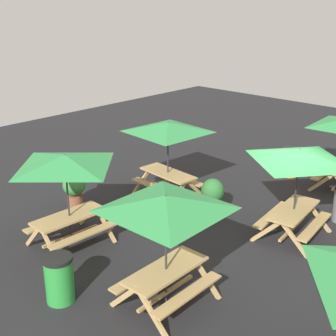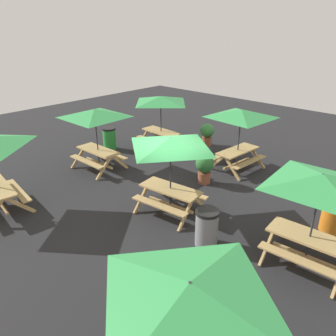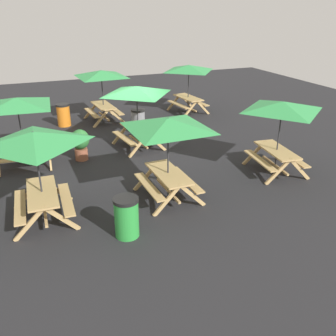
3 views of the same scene
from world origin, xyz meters
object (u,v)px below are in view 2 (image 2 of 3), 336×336
Objects in this scene: trash_bin_green at (110,139)px; trash_bin_gray at (207,228)px; picnic_table_3 at (161,103)px; potted_plant_0 at (205,166)px; picnic_table_5 at (320,187)px; picnic_table_1 at (171,148)px; trash_bin_orange at (333,214)px; potted_plant_1 at (207,133)px; picnic_table_4 at (189,302)px; picnic_table_2 at (95,118)px; picnic_table_0 at (241,118)px.

trash_bin_green is 7.67m from trash_bin_gray.
potted_plant_0 is (3.57, -1.54, -1.37)m from picnic_table_3.
trash_bin_green is (-9.34, 1.63, -1.49)m from picnic_table_5.
trash_bin_green is (-5.49, 2.04, -1.49)m from picnic_table_1.
potted_plant_1 is at bearing 154.10° from trash_bin_orange.
picnic_table_1 is 1.00× the size of picnic_table_4.
trash_bin_orange is 3.46m from trash_bin_gray.
picnic_table_2 is at bearing -106.35° from potted_plant_1.
potted_plant_1 is at bearing 125.51° from potted_plant_0.
trash_bin_green is 0.97× the size of potted_plant_1.
trash_bin_orange and trash_bin_gray have the same top height.
picnic_table_2 is 2.57m from trash_bin_green.
trash_bin_green is 5.07m from potted_plant_0.
picnic_table_0 is 1.00× the size of picnic_table_5.
trash_bin_green is (-9.30, 5.84, -1.49)m from picnic_table_4.
picnic_table_5 is at bearing 24.52° from trash_bin_gray.
potted_plant_1 is at bearing 138.82° from picnic_table_5.
picnic_table_1 is 5.48m from picnic_table_3.
picnic_table_2 is 8.99m from picnic_table_4.
picnic_table_4 is (7.80, -7.54, 0.00)m from picnic_table_3.
picnic_table_2 is (-4.12, 0.46, 0.00)m from picnic_table_1.
picnic_table_4 reaches higher than potted_plant_1.
picnic_table_1 reaches higher than trash_bin_gray.
picnic_table_1 is (0.25, -4.01, 0.00)m from picnic_table_0.
picnic_table_3 reaches higher than potted_plant_0.
picnic_table_2 is (-3.87, -3.56, 0.00)m from picnic_table_0.
picnic_table_1 is 1.00× the size of picnic_table_3.
picnic_table_3 is 2.52m from potted_plant_1.
trash_bin_green is 1.00× the size of trash_bin_gray.
picnic_table_1 is at bearing -41.20° from picnic_table_3.
picnic_table_4 is at bearing -54.70° from potted_plant_1.
picnic_table_3 is 8.53m from picnic_table_5.
trash_bin_gray is at bearing -159.51° from picnic_table_5.
picnic_table_5 is 2.61× the size of potted_plant_0.
picnic_table_2 reaches higher than potted_plant_0.
potted_plant_0 is at bearing -54.49° from potted_plant_1.
potted_plant_0 is at bearing 93.60° from picnic_table_1.
picnic_table_3 reaches higher than potted_plant_1.
picnic_table_2 is 6.12m from trash_bin_gray.
picnic_table_1 is 6.04m from trash_bin_green.
picnic_table_1 and picnic_table_3 have the same top height.
trash_bin_green is (-1.49, -1.71, -1.49)m from picnic_table_3.
potted_plant_1 is at bearing 52.67° from picnic_table_3.
trash_bin_orange is at bearing 83.46° from picnic_table_4.
picnic_table_5 is (7.85, -3.33, 0.00)m from picnic_table_3.
potted_plant_1 is (2.81, 3.32, 0.09)m from trash_bin_green.
trash_bin_gray is at bearing -151.82° from picnic_table_0.
picnic_table_5 is (4.10, -3.60, 0.00)m from picnic_table_0.
picnic_table_0 is 5.20m from trash_bin_gray.
potted_plant_1 is at bearing 118.71° from picnic_table_4.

